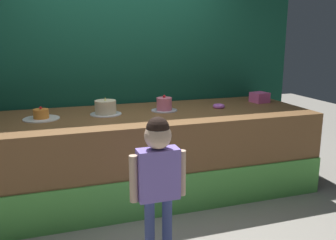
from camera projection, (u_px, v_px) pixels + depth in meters
name	position (u px, v px, depth m)	size (l,w,h in m)	color
ground_plane	(154.00, 217.00, 3.51)	(12.00, 12.00, 0.00)	gray
stage_platform	(138.00, 154.00, 3.97)	(3.76, 1.24, 0.89)	brown
curtain_backdrop	(122.00, 56.00, 4.40)	(4.53, 0.08, 2.91)	#144C38
child_figure	(158.00, 170.00, 2.71)	(0.44, 0.20, 1.13)	#3F4C8C
pink_box	(260.00, 97.00, 4.52)	(0.19, 0.19, 0.12)	#E15AA2
donut	(219.00, 106.00, 4.18)	(0.14, 0.14, 0.04)	#CC66D8
cake_center_left	(41.00, 116.00, 3.62)	(0.35, 0.35, 0.13)	white
cake_center_right	(106.00, 108.00, 3.82)	(0.33, 0.33, 0.19)	silver
cake_far_right	(164.00, 105.00, 4.01)	(0.29, 0.29, 0.18)	silver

